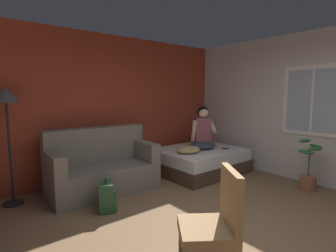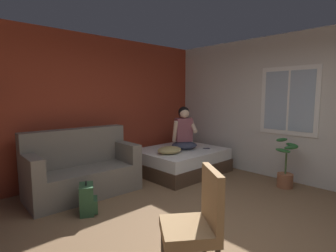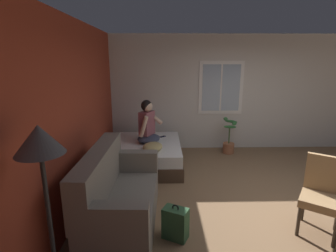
% 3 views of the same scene
% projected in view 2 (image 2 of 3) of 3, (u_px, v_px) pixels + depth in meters
% --- Properties ---
extents(ground_plane, '(40.00, 40.00, 0.00)m').
position_uv_depth(ground_plane, '(215.00, 244.00, 2.82)').
color(ground_plane, brown).
extents(wall_back_accent, '(10.39, 0.16, 2.70)m').
position_uv_depth(wall_back_accent, '(83.00, 108.00, 4.88)').
color(wall_back_accent, '#993823').
rests_on(wall_back_accent, ground).
extents(wall_side_with_window, '(0.19, 7.37, 2.70)m').
position_uv_depth(wall_side_with_window, '(314.00, 109.00, 4.54)').
color(wall_side_with_window, silver).
rests_on(wall_side_with_window, ground).
extents(bed, '(1.71, 1.42, 0.48)m').
position_uv_depth(bed, '(180.00, 161.00, 5.43)').
color(bed, '#4C3828').
rests_on(bed, ground).
extents(couch, '(1.73, 0.88, 1.04)m').
position_uv_depth(couch, '(82.00, 170.00, 4.23)').
color(couch, slate).
rests_on(couch, ground).
extents(side_chair, '(0.64, 0.64, 0.98)m').
position_uv_depth(side_chair, '(197.00, 221.00, 2.22)').
color(side_chair, '#382D23').
rests_on(side_chair, ground).
extents(person_seated, '(0.67, 0.63, 0.88)m').
position_uv_depth(person_seated, '(184.00, 132.00, 5.38)').
color(person_seated, '#383D51').
rests_on(person_seated, bed).
extents(backpack, '(0.33, 0.35, 0.46)m').
position_uv_depth(backpack, '(87.00, 200.00, 3.53)').
color(backpack, '#2D5133').
rests_on(backpack, ground).
extents(throw_pillow, '(0.55, 0.46, 0.14)m').
position_uv_depth(throw_pillow, '(170.00, 150.00, 4.98)').
color(throw_pillow, tan).
rests_on(throw_pillow, bed).
extents(cell_phone, '(0.14, 0.15, 0.01)m').
position_uv_depth(cell_phone, '(206.00, 148.00, 5.45)').
color(cell_phone, black).
rests_on(cell_phone, bed).
extents(potted_plant, '(0.39, 0.37, 0.85)m').
position_uv_depth(potted_plant, '(286.00, 170.00, 4.51)').
color(potted_plant, '#995B3D').
rests_on(potted_plant, ground).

